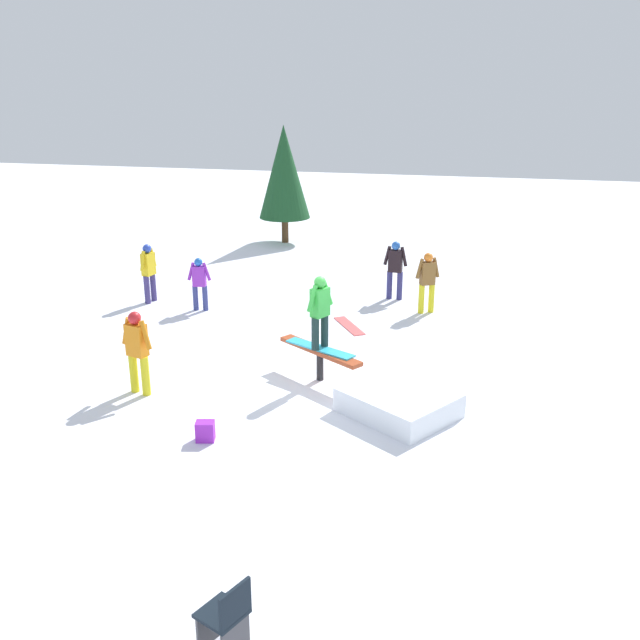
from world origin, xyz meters
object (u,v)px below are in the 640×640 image
object	(u,v)px
rail_feature	(320,354)
bystander_brown	(427,279)
bystander_black	(395,267)
pine_tree_near	(284,172)
folding_chair	(226,619)
loose_snowboard_coral	(349,326)
bystander_yellow	(149,270)
bystander_orange	(137,348)
backpack_on_snow	(205,431)
main_rider_on_rail	(320,313)
bystander_purple	(199,281)

from	to	relation	value
rail_feature	bystander_brown	size ratio (longest dim) A/B	1.21
bystander_black	pine_tree_near	size ratio (longest dim) A/B	0.39
rail_feature	folding_chair	size ratio (longest dim) A/B	2.12
bystander_black	folding_chair	bearing A→B (deg)	-86.45
folding_chair	pine_tree_near	world-z (taller)	pine_tree_near
pine_tree_near	loose_snowboard_coral	bearing A→B (deg)	114.94
bystander_yellow	bystander_orange	bearing A→B (deg)	-146.51
bystander_black	loose_snowboard_coral	xyz separation A→B (m)	(0.78, 2.40, -0.87)
backpack_on_snow	pine_tree_near	xyz separation A→B (m)	(2.54, -14.28, 2.30)
main_rider_on_rail	backpack_on_snow	bearing A→B (deg)	92.43
bystander_orange	pine_tree_near	distance (m)	12.93
bystander_brown	bystander_black	distance (m)	1.33
main_rider_on_rail	bystander_orange	world-z (taller)	main_rider_on_rail
main_rider_on_rail	bystander_purple	bearing A→B (deg)	-15.14
bystander_yellow	folding_chair	bearing A→B (deg)	-141.09
pine_tree_near	bystander_brown	bearing A→B (deg)	129.07
bystander_orange	bystander_brown	size ratio (longest dim) A/B	1.05
main_rider_on_rail	pine_tree_near	bearing A→B (deg)	-44.20
bystander_brown	bystander_purple	world-z (taller)	bystander_brown
rail_feature	bystander_black	distance (m)	5.67
rail_feature	folding_chair	distance (m)	7.05
bystander_orange	bystander_purple	distance (m)	4.99
rail_feature	bystander_brown	bearing A→B (deg)	-75.87
bystander_purple	bystander_black	bearing A→B (deg)	15.37
bystander_black	bystander_yellow	distance (m)	6.46
bystander_brown	loose_snowboard_coral	distance (m)	2.39
rail_feature	loose_snowboard_coral	world-z (taller)	rail_feature
bystander_black	folding_chair	xyz separation A→B (m)	(0.20, 12.63, -0.47)
loose_snowboard_coral	backpack_on_snow	world-z (taller)	backpack_on_snow
folding_chair	pine_tree_near	bearing A→B (deg)	-141.98
folding_chair	backpack_on_snow	bearing A→B (deg)	-131.36
rail_feature	folding_chair	xyz separation A→B (m)	(-0.58, 7.03, -0.13)
bystander_orange	bystander_yellow	distance (m)	5.76
bystander_yellow	pine_tree_near	bearing A→B (deg)	-2.06
bystander_yellow	folding_chair	xyz separation A→B (m)	(-6.04, 10.97, -0.46)
loose_snowboard_coral	rail_feature	bearing A→B (deg)	-32.36
main_rider_on_rail	bystander_black	xyz separation A→B (m)	(-0.78, -5.60, -0.50)
rail_feature	main_rider_on_rail	distance (m)	0.84
main_rider_on_rail	bystander_yellow	size ratio (longest dim) A/B	0.97
loose_snowboard_coral	main_rider_on_rail	bearing A→B (deg)	-32.36
folding_chair	loose_snowboard_coral	bearing A→B (deg)	-152.21
bystander_black	bystander_purple	world-z (taller)	bystander_black
loose_snowboard_coral	backpack_on_snow	xyz separation A→B (m)	(1.31, 6.01, 0.16)
loose_snowboard_coral	folding_chair	size ratio (longest dim) A/B	1.53
rail_feature	bystander_yellow	distance (m)	6.74
backpack_on_snow	bystander_black	bearing A→B (deg)	-116.40
rail_feature	backpack_on_snow	size ratio (longest dim) A/B	5.49
bystander_orange	backpack_on_snow	distance (m)	2.49
main_rider_on_rail	folding_chair	world-z (taller)	main_rider_on_rail
bystander_brown	bystander_purple	size ratio (longest dim) A/B	1.13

